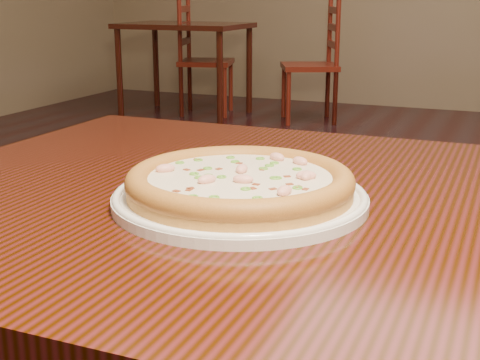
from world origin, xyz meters
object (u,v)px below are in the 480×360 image
at_px(plate, 240,197).
at_px(pizza, 240,182).
at_px(hero_table, 345,280).
at_px(bg_table_left, 185,35).
at_px(chair_a, 200,61).
at_px(chair_b, 317,66).

relative_size(plate, pizza, 1.12).
bearing_deg(hero_table, bg_table_left, 119.64).
distance_m(bg_table_left, chair_a, 0.25).
height_order(chair_a, chair_b, same).
bearing_deg(chair_a, bg_table_left, -136.41).
bearing_deg(plate, hero_table, 22.62).
xyz_separation_m(plate, pizza, (0.00, 0.00, 0.02)).
height_order(pizza, bg_table_left, pizza).
distance_m(bg_table_left, chair_b, 1.11).
relative_size(bg_table_left, chair_a, 1.05).
height_order(hero_table, plate, plate).
bearing_deg(plate, chair_a, 116.68).
xyz_separation_m(pizza, chair_b, (-1.19, 4.39, -0.34)).
distance_m(plate, chair_a, 4.88).
bearing_deg(plate, bg_table_left, 118.11).
relative_size(bg_table_left, chair_b, 1.05).
height_order(pizza, chair_b, chair_b).
distance_m(plate, pizza, 0.02).
bearing_deg(chair_b, pizza, -74.84).
relative_size(chair_a, chair_b, 1.00).
relative_size(hero_table, pizza, 4.43).
distance_m(plate, chair_b, 4.56).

